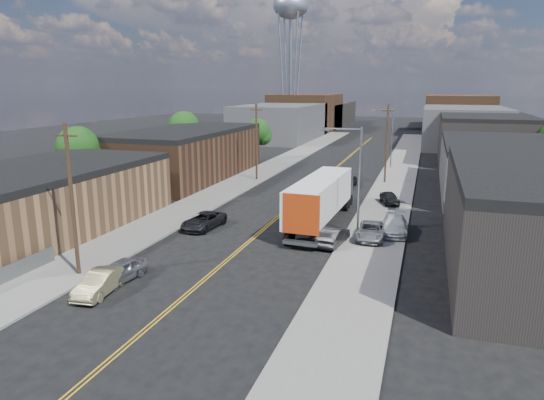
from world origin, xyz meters
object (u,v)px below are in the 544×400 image
Objects in this scene: water_tower at (291,11)px; car_left_b at (100,283)px; car_right_lot_c at (390,198)px; car_left_c at (204,221)px; car_ahead_truck at (344,182)px; car_right_lot_b at (395,225)px; car_right_oncoming at (333,236)px; semi_truck at (324,196)px; car_left_a at (120,271)px; car_right_lot_a at (371,231)px.

water_tower is 8.71× the size of car_left_b.
car_left_b is 1.14× the size of car_right_lot_c.
car_ahead_truck is (8.74, 21.29, 0.05)m from car_left_c.
car_left_b is 0.86× the size of car_right_lot_b.
car_right_oncoming is 0.87× the size of car_right_lot_b.
semi_truck is 4.52× the size of car_right_lot_c.
water_tower is at bearing -64.33° from car_right_oncoming.
car_right_lot_b is (33.00, -84.49, -29.78)m from water_tower.
car_right_oncoming is 22.57m from car_ahead_truck.
car_left_a is (-9.50, -17.54, -1.82)m from semi_truck.
car_ahead_truck is at bearing 109.00° from car_right_lot_c.
car_right_lot_b is 1.32× the size of car_right_lot_c.
car_left_a is at bearing -116.13° from semi_truck.
car_right_lot_c is at bearing 93.13° from car_right_lot_b.
car_right_lot_c is at bearing -94.36° from car_right_oncoming.
car_right_lot_a is at bearing 10.53° from car_left_c.
car_right_lot_c is at bearing 60.61° from semi_truck.
car_right_lot_b is at bearing 51.55° from car_left_a.
water_tower reaches higher than car_right_lot_b.
car_left_b is 0.99× the size of car_right_oncoming.
car_ahead_truck reaches higher than car_right_oncoming.
car_right_lot_a is at bearing 40.96° from car_left_b.
car_left_a is at bearing -136.71° from car_right_lot_a.
car_left_b is (0.00, -2.00, 0.01)m from car_left_a.
car_right_oncoming is 3.44m from car_right_lot_a.
car_right_lot_b is 10.64m from car_right_lot_c.
semi_truck is at bearing -84.08° from car_ahead_truck.
car_ahead_truck is (-6.14, 7.64, -0.04)m from car_right_lot_c.
car_right_lot_b is at bearing 17.28° from car_left_c.
car_right_lot_c reaches higher than car_left_c.
car_ahead_truck is (-7.37, 18.21, -0.12)m from car_right_lot_b.
water_tower is at bearing 110.13° from semi_truck.
car_ahead_truck is at bearing 108.53° from car_right_lot_b.
car_left_b is at bearing -100.74° from car_ahead_truck.
car_right_lot_a reaches higher than car_right_oncoming.
car_left_c is (-0.10, 12.43, 0.00)m from car_left_a.
car_left_c is (16.90, -87.57, -29.96)m from water_tower.
water_tower reaches higher than car_right_lot_c.
car_left_a is at bearing 83.76° from car_left_b.
car_right_oncoming is 15.07m from car_right_lot_c.
car_right_lot_b is at bearing -15.03° from semi_truck.
semi_truck is 3.55× the size of car_right_lot_a.
car_left_c is 1.33× the size of car_right_lot_c.
car_left_a is 0.82× the size of car_right_lot_b.
semi_truck is 20.03m from car_left_a.
car_right_oncoming is at bearing -140.08° from car_right_lot_b.
car_left_b is at bearing -132.74° from car_right_lot_a.
car_right_lot_b reaches higher than car_right_oncoming.
car_left_a is 0.81× the size of car_left_c.
car_right_oncoming is (11.60, 11.35, 0.02)m from car_left_a.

